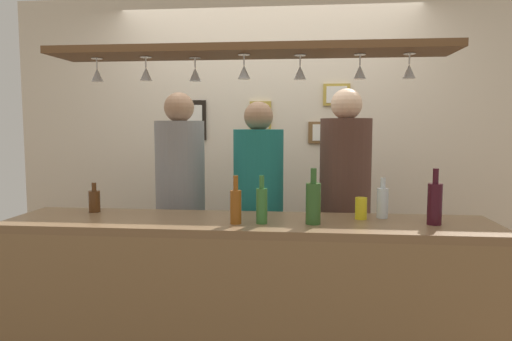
{
  "coord_description": "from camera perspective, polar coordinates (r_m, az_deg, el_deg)",
  "views": [
    {
      "loc": [
        0.31,
        -2.89,
        1.52
      ],
      "look_at": [
        0.0,
        0.1,
        1.23
      ],
      "focal_mm": 32.82,
      "sensor_mm": 36.0,
      "label": 1
    }
  ],
  "objects": [
    {
      "name": "picture_frame_crest",
      "position": [
        3.97,
        0.54,
        6.56
      ],
      "size": [
        0.18,
        0.02,
        0.26
      ],
      "color": "#B29338",
      "rests_on": "back_wall"
    },
    {
      "name": "picture_frame_upper_small",
      "position": [
        3.97,
        9.8,
        9.1
      ],
      "size": [
        0.22,
        0.02,
        0.18
      ],
      "color": "#B29338",
      "rests_on": "back_wall"
    },
    {
      "name": "bar_counter",
      "position": [
        2.56,
        -1.45,
        -13.8
      ],
      "size": [
        2.7,
        0.55,
        0.99
      ],
      "color": "brown",
      "rests_on": "ground_plane"
    },
    {
      "name": "bottle_champagne_green",
      "position": [
        2.51,
        6.99,
        -3.84
      ],
      "size": [
        0.08,
        0.08,
        0.3
      ],
      "color": "#2D5623",
      "rests_on": "bar_counter"
    },
    {
      "name": "hanging_wineglass_left",
      "position": [
        2.76,
        -13.26,
        11.48
      ],
      "size": [
        0.07,
        0.07,
        0.13
      ],
      "color": "silver",
      "rests_on": "overhead_glass_rack"
    },
    {
      "name": "back_wall",
      "position": [
        4.01,
        1.49,
        2.4
      ],
      "size": [
        4.4,
        0.06,
        2.6
      ],
      "primitive_type": "cube",
      "color": "beige",
      "rests_on": "ground_plane"
    },
    {
      "name": "drink_can",
      "position": [
        2.7,
        12.68,
        -4.52
      ],
      "size": [
        0.07,
        0.07,
        0.12
      ],
      "primitive_type": "cylinder",
      "color": "yellow",
      "rests_on": "bar_counter"
    },
    {
      "name": "person_right_brown_shirt",
      "position": [
        3.2,
        10.79,
        -2.71
      ],
      "size": [
        0.34,
        0.34,
        1.76
      ],
      "color": "#2D334C",
      "rests_on": "ground_plane"
    },
    {
      "name": "hanging_wineglass_center_left",
      "position": [
        2.74,
        -7.42,
        11.62
      ],
      "size": [
        0.07,
        0.07,
        0.13
      ],
      "color": "silver",
      "rests_on": "overhead_glass_rack"
    },
    {
      "name": "bottle_beer_green_import",
      "position": [
        2.51,
        0.71,
        -4.16
      ],
      "size": [
        0.06,
        0.06,
        0.26
      ],
      "color": "#336B2D",
      "rests_on": "bar_counter"
    },
    {
      "name": "hanging_wineglass_right",
      "position": [
        2.65,
        12.54,
        11.75
      ],
      "size": [
        0.07,
        0.07,
        0.13
      ],
      "color": "silver",
      "rests_on": "overhead_glass_rack"
    },
    {
      "name": "bottle_soda_clear",
      "position": [
        2.75,
        15.17,
        -3.71
      ],
      "size": [
        0.06,
        0.06,
        0.23
      ],
      "color": "silver",
      "rests_on": "bar_counter"
    },
    {
      "name": "hanging_wineglass_center",
      "position": [
        2.6,
        -1.47,
        12.0
      ],
      "size": [
        0.07,
        0.07,
        0.13
      ],
      "color": "silver",
      "rests_on": "overhead_glass_rack"
    },
    {
      "name": "overhead_glass_rack",
      "position": [
        2.64,
        -0.93,
        14.33
      ],
      "size": [
        2.2,
        0.36,
        0.04
      ],
      "primitive_type": "cube",
      "color": "brown"
    },
    {
      "name": "bottle_beer_amber_tall",
      "position": [
        2.5,
        -2.48,
        -4.26
      ],
      "size": [
        0.06,
        0.06,
        0.26
      ],
      "color": "brown",
      "rests_on": "bar_counter"
    },
    {
      "name": "bottle_beer_brown_stubby",
      "position": [
        3.01,
        -19.09,
        -3.47
      ],
      "size": [
        0.07,
        0.07,
        0.18
      ],
      "color": "#512D14",
      "rests_on": "bar_counter"
    },
    {
      "name": "hanging_wineglass_far_right",
      "position": [
        2.69,
        18.16,
        11.5
      ],
      "size": [
        0.07,
        0.07,
        0.13
      ],
      "color": "silver",
      "rests_on": "overhead_glass_rack"
    },
    {
      "name": "hanging_wineglass_far_left",
      "position": [
        2.89,
        -18.79,
        11.06
      ],
      "size": [
        0.07,
        0.07,
        0.13
      ],
      "color": "silver",
      "rests_on": "overhead_glass_rack"
    },
    {
      "name": "picture_frame_caricature",
      "position": [
        4.07,
        -7.92,
        6.09
      ],
      "size": [
        0.26,
        0.02,
        0.34
      ],
      "color": "black",
      "rests_on": "back_wall"
    },
    {
      "name": "person_left_grey_shirt",
      "position": [
        3.3,
        -9.2,
        -2.62
      ],
      "size": [
        0.34,
        0.34,
        1.74
      ],
      "color": "#2D334C",
      "rests_on": "ground_plane"
    },
    {
      "name": "person_middle_teal_shirt",
      "position": [
        3.21,
        0.3,
        -3.55
      ],
      "size": [
        0.34,
        0.34,
        1.68
      ],
      "color": "#2D334C",
      "rests_on": "ground_plane"
    },
    {
      "name": "hanging_wineglass_center_right",
      "position": [
        2.63,
        5.39,
        11.91
      ],
      "size": [
        0.07,
        0.07,
        0.13
      ],
      "color": "silver",
      "rests_on": "overhead_glass_rack"
    },
    {
      "name": "picture_frame_lower_pair",
      "position": [
        3.96,
        8.57,
        4.6
      ],
      "size": [
        0.3,
        0.02,
        0.18
      ],
      "color": "brown",
      "rests_on": "back_wall"
    },
    {
      "name": "bottle_wine_dark_red",
      "position": [
        2.65,
        20.95,
        -3.68
      ],
      "size": [
        0.08,
        0.08,
        0.3
      ],
      "color": "#380F19",
      "rests_on": "bar_counter"
    }
  ]
}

